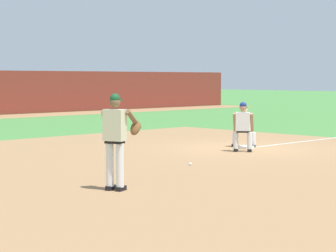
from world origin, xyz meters
The scene contains 7 objects.
ground_plane centered at (0.00, 0.00, 0.00)m, with size 160.00×160.00×0.00m, color #47843D.
infield_dirt_patch centered at (-3.82, -1.48, 0.00)m, with size 18.00×18.00×0.01m, color #9E754C.
first_base_bag centered at (0.00, 0.00, 0.04)m, with size 0.38×0.38×0.09m, color white.
baseball centered at (-3.99, -1.46, 0.04)m, with size 0.07×0.07×0.07m, color white.
pitcher centered at (-7.60, -2.96, 1.06)m, with size 0.81×0.60×1.86m.
first_baseman centered at (0.26, 0.27, 0.73)m, with size 0.84×0.97×1.34m.
baserunner centered at (-0.72, -0.47, 0.79)m, with size 0.64×0.68×1.46m.
Camera 1 is at (-15.60, -12.49, 2.15)m, focal length 70.00 mm.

